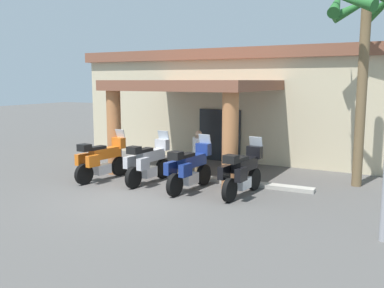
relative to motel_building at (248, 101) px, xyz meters
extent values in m
plane|color=#514F4C|center=(-0.11, -9.42, -2.30)|extent=(80.00, 80.00, 0.00)
cube|color=beige|center=(0.00, 0.14, -0.25)|extent=(13.75, 6.88, 4.09)
cube|color=#1E2328|center=(-0.11, -3.12, -1.25)|extent=(1.80, 0.17, 2.10)
cube|color=brown|center=(-0.19, -5.28, 0.79)|extent=(5.36, 4.63, 0.35)
cylinder|color=#B27042|center=(-2.46, -7.02, -0.84)|extent=(0.49, 0.49, 2.91)
cylinder|color=#B27042|center=(1.94, -7.18, -0.84)|extent=(0.49, 0.49, 2.91)
cube|color=brown|center=(0.00, 0.14, 2.01)|extent=(14.17, 7.29, 0.44)
cylinder|color=black|center=(-2.10, -7.23, -1.97)|extent=(0.25, 0.67, 0.66)
cylinder|color=black|center=(-2.35, -8.76, -1.97)|extent=(0.25, 0.67, 0.66)
cube|color=silver|center=(-2.23, -8.02, -1.93)|extent=(0.41, 0.60, 0.32)
cube|color=orange|center=(-2.20, -7.87, -1.42)|extent=(0.48, 1.18, 0.34)
cube|color=black|center=(-2.26, -8.21, -1.20)|extent=(0.37, 0.64, 0.10)
cube|color=orange|center=(-2.10, -7.25, -1.15)|extent=(0.47, 0.31, 0.36)
cube|color=#B2BCC6|center=(-2.09, -7.17, -0.87)|extent=(0.41, 0.18, 0.36)
cube|color=orange|center=(-2.58, -8.57, -1.54)|extent=(0.25, 0.46, 0.36)
cube|color=orange|center=(-2.07, -8.65, -1.54)|extent=(0.25, 0.46, 0.36)
cube|color=black|center=(-2.34, -8.71, -1.13)|extent=(0.41, 0.37, 0.22)
cylinder|color=black|center=(-0.57, -6.90, -1.97)|extent=(0.19, 0.67, 0.66)
cylinder|color=black|center=(-0.69, -8.45, -1.97)|extent=(0.19, 0.67, 0.66)
cube|color=silver|center=(-0.63, -7.70, -1.93)|extent=(0.36, 0.58, 0.32)
cube|color=#B2B2B7|center=(-0.62, -7.55, -1.42)|extent=(0.39, 1.17, 0.34)
cube|color=black|center=(-0.65, -7.90, -1.20)|extent=(0.33, 0.62, 0.10)
cube|color=#B2B2B7|center=(-0.57, -6.92, -1.15)|extent=(0.46, 0.27, 0.36)
cube|color=#B2BCC6|center=(-0.56, -6.84, -0.87)|extent=(0.41, 0.15, 0.36)
cube|color=#B2B2B7|center=(-0.94, -8.28, -1.54)|extent=(0.21, 0.45, 0.36)
cube|color=#B2B2B7|center=(-0.42, -8.32, -1.54)|extent=(0.21, 0.45, 0.36)
cube|color=black|center=(-0.69, -8.40, -1.13)|extent=(0.38, 0.35, 0.22)
cylinder|color=black|center=(1.06, -7.15, -1.97)|extent=(0.22, 0.67, 0.66)
cylinder|color=black|center=(0.88, -8.69, -1.97)|extent=(0.22, 0.67, 0.66)
cube|color=silver|center=(0.97, -7.94, -1.93)|extent=(0.38, 0.59, 0.32)
cube|color=navy|center=(0.98, -7.79, -1.42)|extent=(0.43, 1.18, 0.34)
cube|color=black|center=(0.94, -8.14, -1.20)|extent=(0.35, 0.63, 0.10)
cube|color=navy|center=(1.06, -7.17, -1.15)|extent=(0.46, 0.29, 0.36)
cube|color=#B2BCC6|center=(1.06, -7.09, -0.87)|extent=(0.41, 0.16, 0.36)
cube|color=navy|center=(0.64, -8.51, -1.54)|extent=(0.23, 0.46, 0.36)
cube|color=navy|center=(1.15, -8.57, -1.54)|extent=(0.23, 0.46, 0.36)
cube|color=black|center=(0.88, -8.64, -1.13)|extent=(0.39, 0.36, 0.22)
cylinder|color=black|center=(2.66, -6.98, -1.97)|extent=(0.22, 0.67, 0.66)
cylinder|color=black|center=(2.47, -8.52, -1.97)|extent=(0.22, 0.67, 0.66)
cube|color=silver|center=(2.56, -7.77, -1.93)|extent=(0.38, 0.59, 0.32)
cube|color=black|center=(2.58, -7.63, -1.42)|extent=(0.43, 1.18, 0.34)
cube|color=black|center=(2.54, -7.97, -1.20)|extent=(0.35, 0.63, 0.10)
cube|color=black|center=(2.65, -7.00, -1.15)|extent=(0.47, 0.29, 0.36)
cube|color=#B2BCC6|center=(2.66, -6.92, -0.87)|extent=(0.41, 0.16, 0.36)
cube|color=black|center=(2.23, -8.34, -1.54)|extent=(0.23, 0.46, 0.36)
cube|color=black|center=(2.75, -8.40, -1.54)|extent=(0.23, 0.46, 0.36)
cube|color=black|center=(2.48, -8.47, -1.13)|extent=(0.39, 0.36, 0.22)
cylinder|color=brown|center=(0.53, -6.27, -1.90)|extent=(0.14, 0.14, 0.79)
cylinder|color=brown|center=(0.36, -6.22, -1.90)|extent=(0.14, 0.14, 0.79)
cylinder|color=white|center=(0.45, -6.24, -1.22)|extent=(0.32, 0.32, 0.56)
cylinder|color=white|center=(0.66, -6.31, -1.19)|extent=(0.09, 0.09, 0.53)
cylinder|color=white|center=(0.24, -6.18, -1.19)|extent=(0.09, 0.09, 0.53)
sphere|color=tan|center=(0.45, -6.24, -0.80)|extent=(0.21, 0.21, 0.21)
cylinder|color=brown|center=(5.35, -5.09, 0.38)|extent=(0.30, 0.30, 5.35)
cone|color=#236028|center=(5.05, -4.31, 3.27)|extent=(1.68, 0.94, 1.07)
cone|color=#236028|center=(4.52, -5.10, 3.31)|extent=(0.39, 1.63, 1.16)
cube|color=#ADA89E|center=(0.17, -6.54, -2.24)|extent=(8.39, 0.36, 0.12)
camera|label=1|loc=(6.53, -18.86, 0.95)|focal=39.54mm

